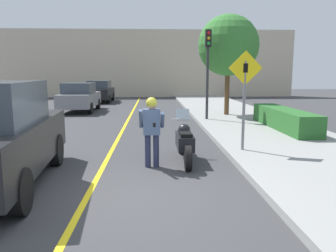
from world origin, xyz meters
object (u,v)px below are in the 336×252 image
Objects in this scene: person_biker at (152,125)px; motorcycle at (185,142)px; parked_car_grey at (80,97)px; parked_car_black at (100,91)px; traffic_light at (208,58)px; crossing_sign at (245,91)px; street_tree at (228,46)px.

motorcycle is at bearing 31.50° from person_biker.
parked_car_black is at bearing 88.55° from parked_car_grey.
traffic_light is at bearing -58.98° from parked_car_black.
motorcycle is 18.32m from parked_car_black.
person_biker is 2.80m from crossing_sign.
person_biker is 0.40× the size of parked_car_black.
crossing_sign is at bearing -90.07° from traffic_light.
street_tree is (2.94, 8.29, 3.09)m from motorcycle.
traffic_light reaches higher than parked_car_black.
person_biker is at bearing -148.50° from motorcycle.
person_biker is 0.34× the size of street_tree.
motorcycle is 0.53× the size of parked_car_grey.
crossing_sign is 12.76m from parked_car_grey.
parked_car_black is (0.16, 6.31, 0.00)m from parked_car_grey.
person_biker is (-0.83, -0.51, 0.53)m from motorcycle.
person_biker is at bearing -157.09° from crossing_sign.
person_biker is 0.63× the size of crossing_sign.
person_biker is at bearing -77.21° from parked_car_black.
street_tree reaches higher than motorcycle.
parked_car_black is (-4.12, 18.14, -0.17)m from person_biker.
person_biker is 12.58m from parked_car_grey.
motorcycle is 0.45× the size of street_tree.
traffic_light reaches higher than motorcycle.
person_biker is 18.60m from parked_car_black.
crossing_sign is 18.35m from parked_car_black.
traffic_light is at bearing 89.93° from crossing_sign.
traffic_light is (2.49, 7.15, 1.88)m from person_biker.
street_tree is at bearing 80.57° from crossing_sign.
crossing_sign is at bearing 18.09° from motorcycle.
street_tree reaches higher than person_biker.
parked_car_black is at bearing 105.68° from motorcycle.
motorcycle is at bearing -104.03° from traffic_light.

